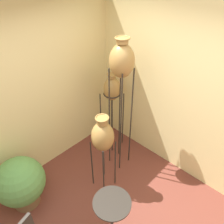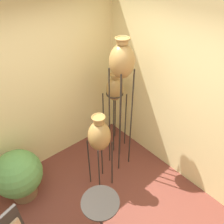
% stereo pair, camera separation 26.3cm
% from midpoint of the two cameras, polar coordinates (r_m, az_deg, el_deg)
% --- Properties ---
extents(wall_back, '(7.25, 0.06, 2.70)m').
position_cam_midpoint_polar(wall_back, '(3.28, -24.91, 2.80)').
color(wall_back, beige).
rests_on(wall_back, ground_plane).
extents(wall_right, '(0.06, 7.25, 2.70)m').
position_cam_midpoint_polar(wall_right, '(3.17, 17.61, 3.49)').
color(wall_right, beige).
rests_on(wall_right, ground_plane).
extents(vase_stand_tall, '(0.33, 0.33, 2.16)m').
position_cam_midpoint_polar(vase_stand_tall, '(2.87, -0.11, 12.40)').
color(vase_stand_tall, '#28231E').
rests_on(vase_stand_tall, ground_plane).
extents(vase_stand_medium, '(0.30, 0.30, 1.46)m').
position_cam_midpoint_polar(vase_stand_medium, '(3.56, -2.15, 5.61)').
color(vase_stand_medium, '#28231E').
rests_on(vase_stand_medium, ground_plane).
extents(vase_stand_short, '(0.31, 0.31, 1.32)m').
position_cam_midpoint_polar(vase_stand_short, '(2.93, -5.04, -6.59)').
color(vase_stand_short, '#28231E').
rests_on(vase_stand_short, ground_plane).
extents(side_table, '(0.43, 0.43, 0.78)m').
position_cam_midpoint_polar(side_table, '(2.75, -3.01, -25.04)').
color(side_table, '#28231E').
rests_on(side_table, ground_plane).
extents(potted_plant, '(0.67, 0.67, 0.81)m').
position_cam_midpoint_polar(potted_plant, '(3.41, -24.92, -16.51)').
color(potted_plant, brown).
rests_on(potted_plant, ground_plane).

